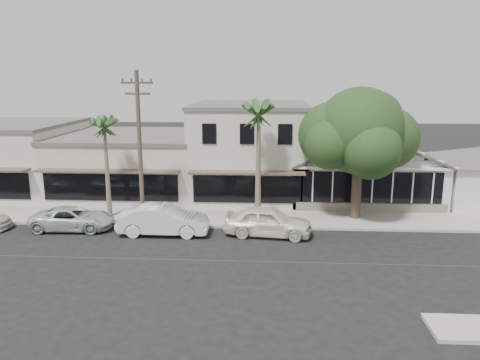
# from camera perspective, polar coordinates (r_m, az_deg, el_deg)

# --- Properties ---
(ground) EXTENTS (140.00, 140.00, 0.00)m
(ground) POSITION_cam_1_polar(r_m,az_deg,el_deg) (22.71, 7.54, -9.95)
(ground) COLOR black
(ground) RESTS_ON ground
(sidewalk_north) EXTENTS (90.00, 3.50, 0.15)m
(sidewalk_north) POSITION_cam_1_polar(r_m,az_deg,el_deg) (29.66, -9.05, -4.45)
(sidewalk_north) COLOR #9E9991
(sidewalk_north) RESTS_ON ground
(corner_shop) EXTENTS (10.40, 8.60, 5.10)m
(corner_shop) POSITION_cam_1_polar(r_m,az_deg,el_deg) (34.61, 14.50, 2.06)
(corner_shop) COLOR silver
(corner_shop) RESTS_ON ground
(row_building_near) EXTENTS (8.00, 10.00, 6.50)m
(row_building_near) POSITION_cam_1_polar(r_m,az_deg,el_deg) (34.89, 1.21, 3.59)
(row_building_near) COLOR beige
(row_building_near) RESTS_ON ground
(row_building_midnear) EXTENTS (10.00, 10.00, 4.20)m
(row_building_midnear) POSITION_cam_1_polar(r_m,az_deg,el_deg) (36.54, -13.05, 1.85)
(row_building_midnear) COLOR beige
(row_building_midnear) RESTS_ON ground
(utility_pole) EXTENTS (1.80, 0.24, 9.00)m
(utility_pole) POSITION_cam_1_polar(r_m,az_deg,el_deg) (27.42, -12.12, 4.15)
(utility_pole) COLOR brown
(utility_pole) RESTS_ON ground
(car_0) EXTENTS (5.00, 2.49, 1.64)m
(car_0) POSITION_cam_1_polar(r_m,az_deg,el_deg) (25.95, 3.43, -5.06)
(car_0) COLOR white
(car_0) RESTS_ON ground
(car_1) EXTENTS (5.06, 1.81, 1.66)m
(car_1) POSITION_cam_1_polar(r_m,az_deg,el_deg) (26.46, -9.33, -4.83)
(car_1) COLOR white
(car_1) RESTS_ON ground
(car_2) EXTENTS (4.75, 2.30, 1.30)m
(car_2) POSITION_cam_1_polar(r_m,az_deg,el_deg) (28.63, -19.69, -4.45)
(car_2) COLOR #AFBCB9
(car_2) RESTS_ON ground
(shade_tree) EXTENTS (7.29, 6.60, 8.09)m
(shade_tree) POSITION_cam_1_polar(r_m,az_deg,el_deg) (28.96, 14.15, 5.55)
(shade_tree) COLOR #4E3A2F
(shade_tree) RESTS_ON ground
(palm_east) EXTENTS (3.32, 3.32, 7.74)m
(palm_east) POSITION_cam_1_polar(r_m,az_deg,el_deg) (27.62, 2.30, 8.21)
(palm_east) COLOR #726651
(palm_east) RESTS_ON ground
(palm_mid) EXTENTS (2.36, 2.36, 6.70)m
(palm_mid) POSITION_cam_1_polar(r_m,az_deg,el_deg) (29.31, -16.21, 6.29)
(palm_mid) COLOR #726651
(palm_mid) RESTS_ON ground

